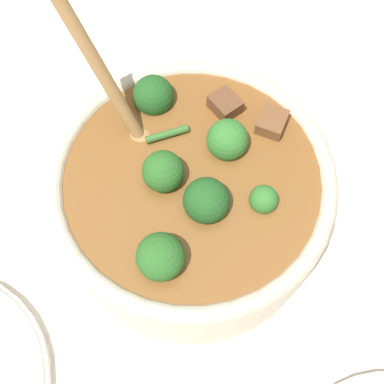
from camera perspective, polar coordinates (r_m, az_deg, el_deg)
name	(u,v)px	position (r m, az deg, el deg)	size (l,w,h in m)	color
ground_plane	(192,221)	(0.53, 0.00, -3.40)	(4.00, 4.00, 0.00)	silver
stew_bowl	(192,195)	(0.47, -0.03, -0.35)	(0.29, 0.27, 0.28)	beige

